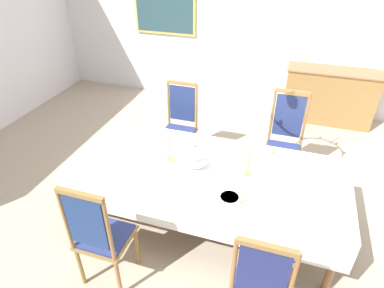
# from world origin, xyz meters

# --- Properties ---
(ground) EXTENTS (7.54, 5.88, 0.04)m
(ground) POSITION_xyz_m (0.00, 0.00, -0.02)
(ground) COLOR tan
(back_wall) EXTENTS (7.54, 0.08, 3.18)m
(back_wall) POSITION_xyz_m (0.00, 2.98, 1.59)
(back_wall) COLOR silver
(back_wall) RESTS_ON ground
(dining_table) EXTENTS (2.73, 1.16, 0.74)m
(dining_table) POSITION_xyz_m (0.00, -0.22, 0.68)
(dining_table) COLOR olive
(dining_table) RESTS_ON ground
(tablecloth) EXTENTS (2.75, 1.18, 0.35)m
(tablecloth) POSITION_xyz_m (0.00, -0.22, 0.66)
(tablecloth) COLOR white
(tablecloth) RESTS_ON dining_table
(chair_south_a) EXTENTS (0.44, 0.42, 1.16)m
(chair_south_a) POSITION_xyz_m (-0.66, -1.21, 0.59)
(chair_south_a) COLOR olive
(chair_south_a) RESTS_ON ground
(chair_north_a) EXTENTS (0.44, 0.42, 1.15)m
(chair_north_a) POSITION_xyz_m (-0.66, 0.76, 0.59)
(chair_north_a) COLOR olive
(chair_north_a) RESTS_ON ground
(chair_south_b) EXTENTS (0.44, 0.42, 1.10)m
(chair_south_b) POSITION_xyz_m (0.70, -1.21, 0.57)
(chair_south_b) COLOR olive
(chair_south_b) RESTS_ON ground
(chair_north_b) EXTENTS (0.44, 0.42, 1.21)m
(chair_north_b) POSITION_xyz_m (0.70, 0.77, 0.61)
(chair_north_b) COLOR olive
(chair_north_b) RESTS_ON ground
(soup_tureen) EXTENTS (0.31, 0.31, 0.24)m
(soup_tureen) POSITION_xyz_m (-0.13, -0.22, 0.86)
(soup_tureen) COLOR white
(soup_tureen) RESTS_ON tablecloth
(candlestick_west) EXTENTS (0.07, 0.07, 0.36)m
(candlestick_west) POSITION_xyz_m (-0.40, -0.22, 0.89)
(candlestick_west) COLOR gold
(candlestick_west) RESTS_ON tablecloth
(candlestick_east) EXTENTS (0.07, 0.07, 0.35)m
(candlestick_east) POSITION_xyz_m (0.40, -0.22, 0.89)
(candlestick_east) COLOR gold
(candlestick_east) RESTS_ON tablecloth
(bowl_near_left) EXTENTS (0.15, 0.15, 0.03)m
(bowl_near_left) POSITION_xyz_m (0.51, 0.20, 0.76)
(bowl_near_left) COLOR white
(bowl_near_left) RESTS_ON tablecloth
(bowl_near_right) EXTENTS (0.20, 0.20, 0.05)m
(bowl_near_right) POSITION_xyz_m (0.32, -0.64, 0.77)
(bowl_near_right) COLOR white
(bowl_near_right) RESTS_ON tablecloth
(spoon_primary) EXTENTS (0.07, 0.17, 0.01)m
(spoon_primary) POSITION_xyz_m (0.61, 0.22, 0.75)
(spoon_primary) COLOR gold
(spoon_primary) RESTS_ON tablecloth
(spoon_secondary) EXTENTS (0.05, 0.18, 0.01)m
(spoon_secondary) POSITION_xyz_m (0.45, -0.61, 0.75)
(spoon_secondary) COLOR gold
(spoon_secondary) RESTS_ON tablecloth
(sideboard) EXTENTS (1.44, 0.48, 0.90)m
(sideboard) POSITION_xyz_m (1.28, 2.66, 0.45)
(sideboard) COLOR olive
(sideboard) RESTS_ON ground
(framed_painting) EXTENTS (1.15, 0.05, 1.07)m
(framed_painting) POSITION_xyz_m (-1.70, 2.92, 1.70)
(framed_painting) COLOR #D1B251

